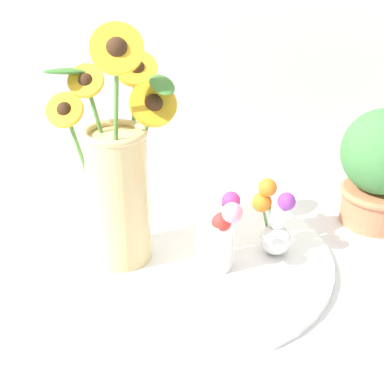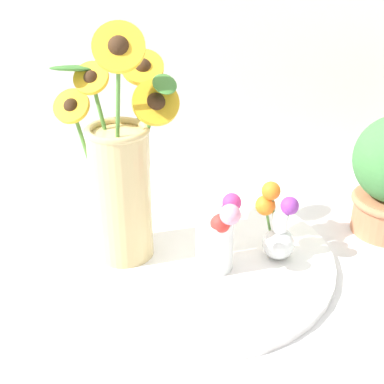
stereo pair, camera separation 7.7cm
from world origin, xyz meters
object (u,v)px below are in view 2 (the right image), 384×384
object	(u,v)px
serving_tray	(192,258)
vase_bulb_right	(275,227)
mason_jar_sunflowers	(119,177)
vase_small_center	(217,235)

from	to	relation	value
serving_tray	vase_bulb_right	size ratio (longest dim) A/B	3.58
mason_jar_sunflowers	vase_small_center	xyz separation A→B (m)	(0.18, -0.05, -0.09)
mason_jar_sunflowers	vase_small_center	world-z (taller)	mason_jar_sunflowers
vase_small_center	serving_tray	bearing A→B (deg)	137.20
mason_jar_sunflowers	vase_bulb_right	size ratio (longest dim) A/B	2.92
mason_jar_sunflowers	serving_tray	bearing A→B (deg)	-5.25
mason_jar_sunflowers	vase_small_center	bearing A→B (deg)	-16.80
serving_tray	mason_jar_sunflowers	xyz separation A→B (m)	(-0.13, 0.01, 0.17)
serving_tray	vase_bulb_right	world-z (taller)	vase_bulb_right
mason_jar_sunflowers	vase_bulb_right	xyz separation A→B (m)	(0.29, -0.01, -0.10)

